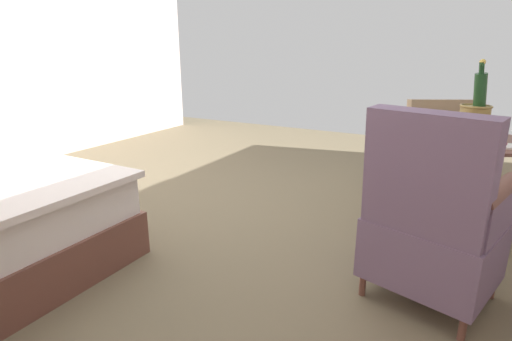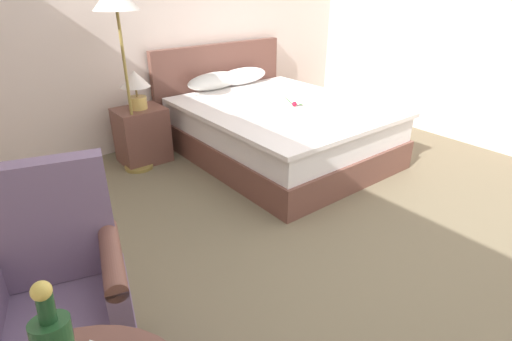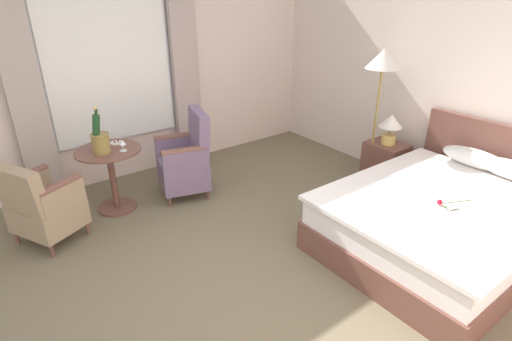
{
  "view_description": "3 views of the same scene",
  "coord_description": "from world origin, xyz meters",
  "px_view_note": "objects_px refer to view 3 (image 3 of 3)",
  "views": [
    {
      "loc": [
        -1.85,
        2.51,
        1.3
      ],
      "look_at": [
        -0.78,
        0.57,
        0.62
      ],
      "focal_mm": 28.0,
      "sensor_mm": 36.0,
      "label": 1
    },
    {
      "loc": [
        -1.88,
        -1.15,
        1.73
      ],
      "look_at": [
        -0.46,
        0.66,
        0.62
      ],
      "focal_mm": 28.0,
      "sensor_mm": 36.0,
      "label": 2
    },
    {
      "loc": [
        2.3,
        -1.53,
        2.36
      ],
      "look_at": [
        -0.49,
        0.57,
        0.73
      ],
      "focal_mm": 28.0,
      "sensor_mm": 36.0,
      "label": 3
    }
  ],
  "objects_px": {
    "snack_plate": "(116,143)",
    "wine_glass_near_bucket": "(122,143)",
    "floor_lamp_brass": "(382,70)",
    "armchair_facing_bed": "(42,205)",
    "wine_glass_near_edge": "(106,135)",
    "bed": "(444,219)",
    "side_table_round": "(112,173)",
    "champagne_bucket": "(100,140)",
    "bedside_lamp": "(390,125)",
    "nightstand": "(385,164)",
    "armchair_by_window": "(186,160)"
  },
  "relations": [
    {
      "from": "armchair_facing_bed",
      "to": "snack_plate",
      "type": "bearing_deg",
      "value": 112.13
    },
    {
      "from": "snack_plate",
      "to": "armchair_facing_bed",
      "type": "xyz_separation_m",
      "value": [
        0.37,
        -0.91,
        -0.33
      ]
    },
    {
      "from": "wine_glass_near_bucket",
      "to": "snack_plate",
      "type": "relative_size",
      "value": 0.9
    },
    {
      "from": "floor_lamp_brass",
      "to": "wine_glass_near_edge",
      "type": "relative_size",
      "value": 11.65
    },
    {
      "from": "side_table_round",
      "to": "champagne_bucket",
      "type": "height_order",
      "value": "champagne_bucket"
    },
    {
      "from": "nightstand",
      "to": "side_table_round",
      "type": "bearing_deg",
      "value": -116.14
    },
    {
      "from": "snack_plate",
      "to": "side_table_round",
      "type": "bearing_deg",
      "value": -45.77
    },
    {
      "from": "floor_lamp_brass",
      "to": "wine_glass_near_bucket",
      "type": "height_order",
      "value": "floor_lamp_brass"
    },
    {
      "from": "snack_plate",
      "to": "armchair_by_window",
      "type": "bearing_deg",
      "value": 67.53
    },
    {
      "from": "champagne_bucket",
      "to": "side_table_round",
      "type": "bearing_deg",
      "value": 121.0
    },
    {
      "from": "side_table_round",
      "to": "bedside_lamp",
      "type": "bearing_deg",
      "value": 63.86
    },
    {
      "from": "bedside_lamp",
      "to": "wine_glass_near_bucket",
      "type": "distance_m",
      "value": 3.15
    },
    {
      "from": "bed",
      "to": "floor_lamp_brass",
      "type": "xyz_separation_m",
      "value": [
        -1.32,
        0.55,
        1.16
      ]
    },
    {
      "from": "champagne_bucket",
      "to": "snack_plate",
      "type": "height_order",
      "value": "champagne_bucket"
    },
    {
      "from": "bed",
      "to": "side_table_round",
      "type": "relative_size",
      "value": 3.01
    },
    {
      "from": "armchair_by_window",
      "to": "wine_glass_near_bucket",
      "type": "bearing_deg",
      "value": -91.71
    },
    {
      "from": "wine_glass_near_bucket",
      "to": "armchair_by_window",
      "type": "bearing_deg",
      "value": 88.29
    },
    {
      "from": "armchair_facing_bed",
      "to": "floor_lamp_brass",
      "type": "bearing_deg",
      "value": 73.09
    },
    {
      "from": "nightstand",
      "to": "bedside_lamp",
      "type": "bearing_deg",
      "value": 180.0
    },
    {
      "from": "armchair_facing_bed",
      "to": "bedside_lamp",
      "type": "bearing_deg",
      "value": 71.89
    },
    {
      "from": "bedside_lamp",
      "to": "wine_glass_near_edge",
      "type": "distance_m",
      "value": 3.36
    },
    {
      "from": "nightstand",
      "to": "wine_glass_near_bucket",
      "type": "height_order",
      "value": "wine_glass_near_bucket"
    },
    {
      "from": "champagne_bucket",
      "to": "wine_glass_near_bucket",
      "type": "bearing_deg",
      "value": 66.0
    },
    {
      "from": "bed",
      "to": "armchair_by_window",
      "type": "bearing_deg",
      "value": -149.85
    },
    {
      "from": "bedside_lamp",
      "to": "armchair_facing_bed",
      "type": "height_order",
      "value": "bedside_lamp"
    },
    {
      "from": "champagne_bucket",
      "to": "wine_glass_near_bucket",
      "type": "relative_size",
      "value": 3.92
    },
    {
      "from": "floor_lamp_brass",
      "to": "side_table_round",
      "type": "relative_size",
      "value": 2.32
    },
    {
      "from": "bedside_lamp",
      "to": "floor_lamp_brass",
      "type": "distance_m",
      "value": 0.69
    },
    {
      "from": "wine_glass_near_bucket",
      "to": "armchair_by_window",
      "type": "height_order",
      "value": "armchair_by_window"
    },
    {
      "from": "floor_lamp_brass",
      "to": "side_table_round",
      "type": "xyz_separation_m",
      "value": [
        -1.34,
        -2.85,
        -1.03
      ]
    },
    {
      "from": "nightstand",
      "to": "snack_plate",
      "type": "height_order",
      "value": "snack_plate"
    },
    {
      "from": "wine_glass_near_bucket",
      "to": "armchair_facing_bed",
      "type": "relative_size",
      "value": 0.15
    },
    {
      "from": "nightstand",
      "to": "champagne_bucket",
      "type": "relative_size",
      "value": 1.12
    },
    {
      "from": "bed",
      "to": "side_table_round",
      "type": "bearing_deg",
      "value": -139.13
    },
    {
      "from": "floor_lamp_brass",
      "to": "armchair_by_window",
      "type": "xyz_separation_m",
      "value": [
        -1.18,
        -2.0,
        -1.04
      ]
    },
    {
      "from": "bedside_lamp",
      "to": "wine_glass_near_bucket",
      "type": "bearing_deg",
      "value": -114.92
    },
    {
      "from": "bed",
      "to": "nightstand",
      "type": "bearing_deg",
      "value": 150.07
    },
    {
      "from": "wine_glass_near_edge",
      "to": "champagne_bucket",
      "type": "bearing_deg",
      "value": -30.76
    },
    {
      "from": "snack_plate",
      "to": "bed",
      "type": "bearing_deg",
      "value": 37.72
    },
    {
      "from": "side_table_round",
      "to": "armchair_facing_bed",
      "type": "distance_m",
      "value": 0.81
    },
    {
      "from": "floor_lamp_brass",
      "to": "side_table_round",
      "type": "height_order",
      "value": "floor_lamp_brass"
    },
    {
      "from": "bed",
      "to": "wine_glass_near_edge",
      "type": "relative_size",
      "value": 15.1
    },
    {
      "from": "armchair_by_window",
      "to": "armchair_facing_bed",
      "type": "height_order",
      "value": "armchair_by_window"
    },
    {
      "from": "wine_glass_near_edge",
      "to": "armchair_facing_bed",
      "type": "relative_size",
      "value": 0.17
    },
    {
      "from": "bedside_lamp",
      "to": "snack_plate",
      "type": "relative_size",
      "value": 2.63
    },
    {
      "from": "bedside_lamp",
      "to": "armchair_facing_bed",
      "type": "bearing_deg",
      "value": -108.11
    },
    {
      "from": "floor_lamp_brass",
      "to": "armchair_facing_bed",
      "type": "height_order",
      "value": "floor_lamp_brass"
    },
    {
      "from": "snack_plate",
      "to": "wine_glass_near_bucket",
      "type": "bearing_deg",
      "value": -3.19
    },
    {
      "from": "wine_glass_near_edge",
      "to": "armchair_by_window",
      "type": "relative_size",
      "value": 0.14
    },
    {
      "from": "wine_glass_near_edge",
      "to": "bed",
      "type": "bearing_deg",
      "value": 38.2
    }
  ]
}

